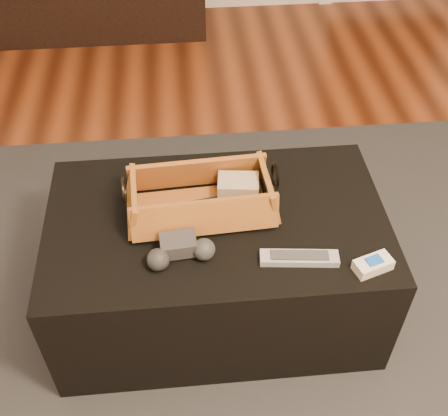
{
  "coord_description": "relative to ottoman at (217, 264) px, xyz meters",
  "views": [
    {
      "loc": [
        -0.12,
        -0.69,
        1.61
      ],
      "look_at": [
        -0.01,
        0.42,
        0.49
      ],
      "focal_mm": 45.0,
      "sensor_mm": 36.0,
      "label": 1
    }
  ],
  "objects": [
    {
      "name": "area_rug",
      "position": [
        0.0,
        -0.05,
        -0.22
      ],
      "size": [
        2.6,
        2.0,
        0.01
      ],
      "primitive_type": "cube",
      "color": "black",
      "rests_on": "floor"
    },
    {
      "name": "ottoman",
      "position": [
        0.0,
        0.0,
        0.0
      ],
      "size": [
        1.0,
        0.6,
        0.42
      ],
      "primitive_type": "cube",
      "color": "black",
      "rests_on": "area_rug"
    },
    {
      "name": "tv_remote",
      "position": [
        -0.06,
        0.02,
        0.24
      ],
      "size": [
        0.23,
        0.09,
        0.02
      ],
      "primitive_type": "cube",
      "rotation": [
        0.0,
        0.0,
        0.16
      ],
      "color": "black",
      "rests_on": "wicker_basket"
    },
    {
      "name": "cloth_bundle",
      "position": [
        0.07,
        0.07,
        0.26
      ],
      "size": [
        0.13,
        0.09,
        0.06
      ],
      "primitive_type": "cube",
      "rotation": [
        0.0,
        0.0,
        -0.12
      ],
      "color": "tan",
      "rests_on": "wicker_basket"
    },
    {
      "name": "wicker_basket",
      "position": [
        -0.04,
        0.03,
        0.26
      ],
      "size": [
        0.44,
        0.25,
        0.15
      ],
      "color": "#AB5A26",
      "rests_on": "ottoman"
    },
    {
      "name": "game_controller",
      "position": [
        -0.11,
        -0.14,
        0.24
      ],
      "size": [
        0.2,
        0.12,
        0.06
      ],
      "color": "#2B2B2D",
      "rests_on": "ottoman"
    },
    {
      "name": "silver_remote",
      "position": [
        0.21,
        -0.18,
        0.22
      ],
      "size": [
        0.22,
        0.07,
        0.02
      ],
      "color": "#A1A4A8",
      "rests_on": "ottoman"
    },
    {
      "name": "cream_gadget",
      "position": [
        0.4,
        -0.23,
        0.23
      ],
      "size": [
        0.11,
        0.08,
        0.04
      ],
      "color": "beige",
      "rests_on": "ottoman"
    }
  ]
}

